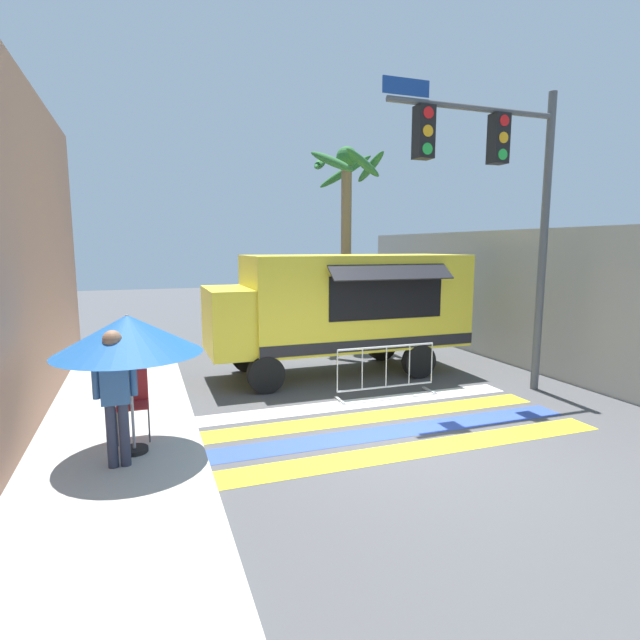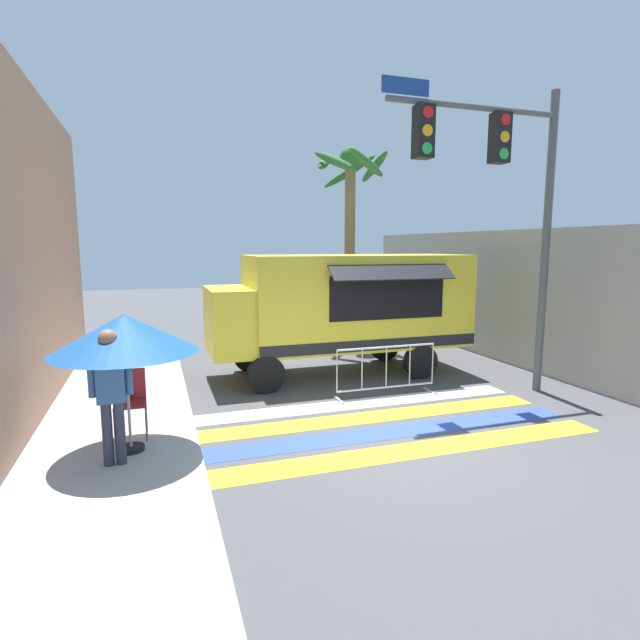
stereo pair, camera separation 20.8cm
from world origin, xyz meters
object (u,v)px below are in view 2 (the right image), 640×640
at_px(patio_umbrella, 124,334).
at_px(vendor_person, 111,388).
at_px(traffic_signal_pole, 500,180).
at_px(food_truck, 338,305).
at_px(barricade_front, 386,371).
at_px(palm_tree, 350,203).
at_px(folding_chair, 130,396).

bearing_deg(patio_umbrella, vendor_person, -113.35).
relative_size(traffic_signal_pole, patio_umbrella, 3.07).
height_order(food_truck, patio_umbrella, food_truck).
xyz_separation_m(vendor_person, barricade_front, (4.87, 2.07, -0.68)).
distance_m(barricade_front, palm_tree, 6.29).
xyz_separation_m(food_truck, traffic_signal_pole, (2.27, -2.56, 2.56)).
xyz_separation_m(traffic_signal_pole, barricade_front, (-1.97, 0.63, -3.69)).
bearing_deg(traffic_signal_pole, food_truck, 131.51).
relative_size(barricade_front, palm_tree, 0.37).
relative_size(food_truck, traffic_signal_pole, 1.00).
relative_size(traffic_signal_pole, folding_chair, 5.99).
height_order(food_truck, vendor_person, food_truck).
distance_m(food_truck, palm_tree, 4.23).
bearing_deg(folding_chair, vendor_person, -92.77).
height_order(folding_chair, barricade_front, folding_chair).
bearing_deg(traffic_signal_pole, barricade_front, 162.32).
xyz_separation_m(food_truck, vendor_person, (-4.57, -4.01, -0.45)).
distance_m(patio_umbrella, vendor_person, 0.76).
bearing_deg(barricade_front, traffic_signal_pole, -17.68).
xyz_separation_m(barricade_front, palm_tree, (1.18, 4.96, 3.69)).
distance_m(patio_umbrella, palm_tree, 9.18).
distance_m(folding_chair, vendor_person, 1.11).
bearing_deg(patio_umbrella, barricade_front, 19.57).
bearing_deg(traffic_signal_pole, palm_tree, 98.03).
distance_m(food_truck, vendor_person, 6.10).
relative_size(vendor_person, palm_tree, 0.31).
xyz_separation_m(food_truck, patio_umbrella, (-4.40, -3.61, 0.17)).
xyz_separation_m(patio_umbrella, barricade_front, (4.70, 1.67, -1.30)).
distance_m(traffic_signal_pole, folding_chair, 7.52).
bearing_deg(food_truck, patio_umbrella, -140.67).
xyz_separation_m(food_truck, barricade_front, (0.30, -1.93, -1.13)).
xyz_separation_m(traffic_signal_pole, folding_chair, (-6.68, -0.43, -3.43)).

